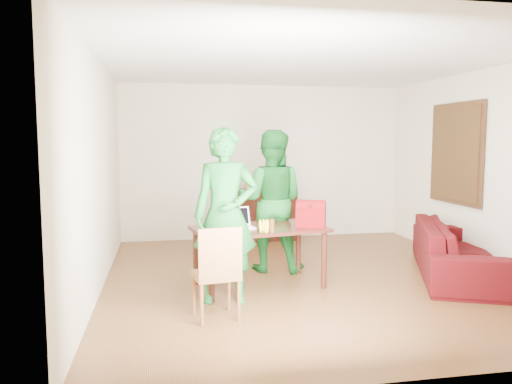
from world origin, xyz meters
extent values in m
cube|color=#402710|center=(0.00, 0.00, -0.05)|extent=(5.00, 5.50, 0.10)
cube|color=white|center=(0.00, 0.00, 2.75)|extent=(5.00, 5.50, 0.10)
cube|color=beige|center=(0.00, 2.80, 1.35)|extent=(5.00, 0.10, 2.70)
cube|color=beige|center=(0.00, -2.80, 1.35)|extent=(5.00, 0.10, 2.70)
cube|color=beige|center=(-2.55, 0.00, 1.35)|extent=(0.10, 5.50, 2.70)
cube|color=beige|center=(2.55, 0.00, 1.35)|extent=(0.10, 5.50, 2.70)
cube|color=#3F2614|center=(2.46, 0.70, 1.55)|extent=(0.04, 1.28, 1.48)
cube|color=#4D2F17|center=(2.43, 0.70, 1.55)|extent=(0.01, 1.18, 1.36)
cube|color=black|center=(-0.20, 2.51, 0.45)|extent=(1.40, 0.45, 0.90)
cube|color=black|center=(-0.70, 2.51, 0.97)|extent=(0.20, 0.14, 0.14)
cube|color=#B3B2BC|center=(0.25, 2.51, 0.97)|extent=(0.24, 0.22, 0.14)
ellipsoid|color=#231799|center=(0.25, 2.51, 1.08)|extent=(0.14, 0.14, 0.07)
cube|color=black|center=(-0.66, -0.22, 0.70)|extent=(1.66, 1.12, 0.04)
cylinder|color=black|center=(-1.27, -0.69, 0.34)|extent=(0.07, 0.07, 0.68)
cylinder|color=black|center=(0.08, -0.45, 0.34)|extent=(0.07, 0.07, 0.68)
cylinder|color=black|center=(-1.39, 0.00, 0.34)|extent=(0.07, 0.07, 0.68)
cylinder|color=black|center=(-0.04, 0.24, 0.34)|extent=(0.07, 0.07, 0.68)
cube|color=brown|center=(-1.28, -1.20, 0.43)|extent=(0.48, 0.46, 0.05)
cube|color=brown|center=(-1.25, -1.38, 0.69)|extent=(0.42, 0.09, 0.48)
imported|color=#166424|center=(-1.12, -0.72, 0.95)|extent=(0.75, 0.55, 1.89)
imported|color=#145D1E|center=(-0.36, 0.50, 0.94)|extent=(1.10, 0.98, 1.88)
cube|color=white|center=(-0.90, -0.27, 0.73)|extent=(0.37, 0.28, 0.02)
cube|color=black|center=(-0.90, -0.27, 0.85)|extent=(0.35, 0.13, 0.21)
cylinder|color=#523012|center=(-0.58, -0.58, 0.80)|extent=(0.07, 0.07, 0.17)
cube|color=maroon|center=(-0.05, -0.31, 0.84)|extent=(0.39, 0.31, 0.25)
imported|color=#3B070E|center=(1.95, -0.22, 0.34)|extent=(1.75, 2.49, 0.68)
camera|label=1|loc=(-1.76, -5.96, 1.75)|focal=35.00mm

